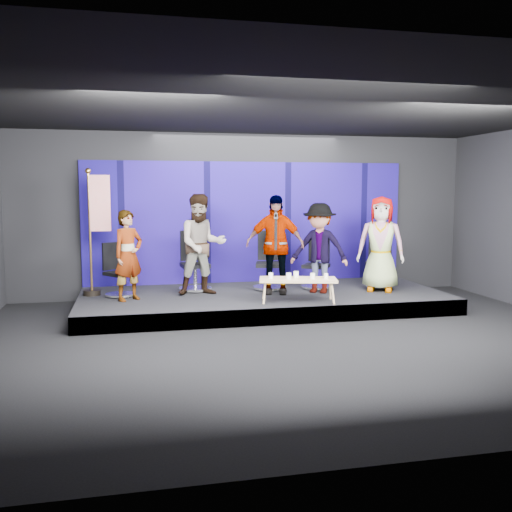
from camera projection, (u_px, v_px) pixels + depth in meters
The scene contains 21 objects.
ground at pixel (300, 340), 8.75m from camera, with size 10.00×10.00×0.00m, color black.
room_walls at pixel (301, 181), 8.47m from camera, with size 10.02×8.02×3.51m.
riser at pixel (263, 300), 11.15m from camera, with size 7.00×3.00×0.30m, color black.
backdrop at pixel (248, 222), 12.40m from camera, with size 7.00×0.08×2.60m, color #0F085F.
chair_a at pixel (118, 279), 10.74m from camera, with size 0.80×0.80×1.01m.
panelist_a at pixel (128, 255), 10.28m from camera, with size 0.60×0.39×1.64m, color black.
chair_b at pixel (195, 271), 11.36m from camera, with size 0.72×0.72×1.19m.
panelist_b at pixel (202, 245), 10.83m from camera, with size 0.93×0.73×1.92m, color black.
chair_c at pixel (269, 270), 11.52m from camera, with size 0.81×0.81×1.17m.
panelist_c at pixel (275, 245), 10.96m from camera, with size 1.11×0.46×1.90m, color black.
chair_d at pixel (317, 271), 11.62m from camera, with size 0.84×0.84×1.08m.
panelist_d at pixel (319, 248), 11.06m from camera, with size 1.13×0.65×1.75m, color black.
chair_e at pixel (379, 268), 11.82m from camera, with size 0.88×0.88×1.16m.
panelist_e at pixel (381, 244), 11.26m from camera, with size 0.92×0.60×1.88m, color black.
coffee_table at pixel (298, 280), 10.19m from camera, with size 1.47×0.89×0.42m.
mug_a at pixel (271, 275), 10.22m from camera, with size 0.08×0.08×0.10m, color white.
mug_b at pixel (289, 276), 10.14m from camera, with size 0.09×0.09×0.11m, color white.
mug_c at pixel (296, 274), 10.32m from camera, with size 0.09×0.09×0.11m, color white.
mug_d at pixel (313, 276), 10.16m from camera, with size 0.08×0.08×0.10m, color white.
mug_e at pixel (326, 276), 10.19m from camera, with size 0.08×0.08×0.09m, color white.
flag_stand at pixel (96, 229), 10.73m from camera, with size 0.55×0.32×2.41m.
Camera 1 is at (-2.50, -8.20, 2.28)m, focal length 40.00 mm.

